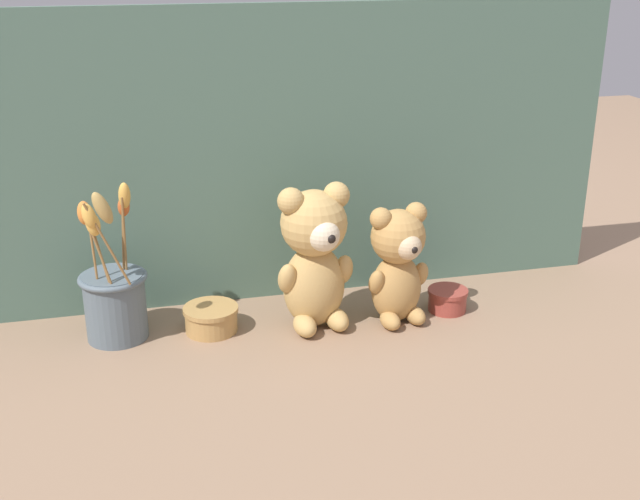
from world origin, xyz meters
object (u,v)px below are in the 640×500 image
object	(u,v)px
teddy_bear_large	(315,255)
teddy_bear_medium	(398,262)
flower_vase	(114,296)
decorative_tin_short	(211,319)
decorative_tin_tall	(447,300)

from	to	relation	value
teddy_bear_large	teddy_bear_medium	xyz separation A→B (m)	(0.16, -0.02, -0.02)
teddy_bear_medium	flower_vase	bearing A→B (deg)	173.85
teddy_bear_medium	decorative_tin_short	xyz separation A→B (m)	(-0.35, 0.04, -0.10)
decorative_tin_tall	teddy_bear_medium	bearing A→B (deg)	-170.45
teddy_bear_large	flower_vase	xyz separation A→B (m)	(-0.37, 0.04, -0.06)
teddy_bear_medium	flower_vase	distance (m)	0.53
teddy_bear_large	teddy_bear_medium	bearing A→B (deg)	-6.33
teddy_bear_large	decorative_tin_tall	size ratio (longest dim) A/B	3.52
teddy_bear_large	decorative_tin_short	bearing A→B (deg)	172.63
decorative_tin_short	flower_vase	bearing A→B (deg)	175.40
teddy_bear_medium	decorative_tin_short	size ratio (longest dim) A/B	2.26
flower_vase	decorative_tin_short	world-z (taller)	flower_vase
teddy_bear_medium	decorative_tin_tall	xyz separation A→B (m)	(0.11, 0.02, -0.10)
teddy_bear_medium	flower_vase	world-z (taller)	flower_vase
teddy_bear_medium	flower_vase	xyz separation A→B (m)	(-0.53, 0.06, -0.04)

